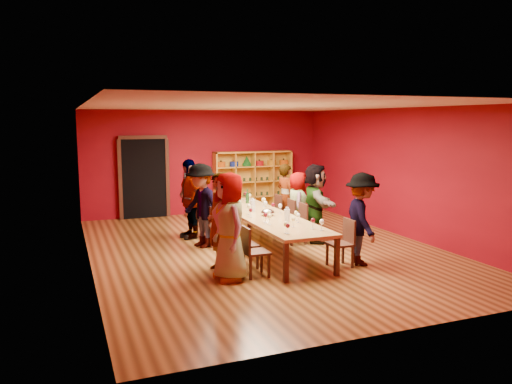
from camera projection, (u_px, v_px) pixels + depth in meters
room_shell at (264, 179)px, 10.37m from camera, size 7.10×9.10×3.04m
tasting_table at (264, 217)px, 10.49m from camera, size 1.10×4.50×0.75m
doorway at (144, 178)px, 13.86m from camera, size 1.40×0.17×2.30m
shelving_unit at (253, 178)px, 14.93m from camera, size 2.40×0.40×1.80m
chair_person_left_0 at (252, 249)px, 8.65m from camera, size 0.42×0.42×0.89m
person_left_0 at (230, 227)px, 8.44m from camera, size 0.54×0.93×1.85m
chair_person_left_1 at (241, 242)px, 9.15m from camera, size 0.42×0.42×0.89m
person_left_1 at (219, 222)px, 8.94m from camera, size 0.56×0.71×1.79m
chair_person_left_3 at (213, 223)px, 10.81m from camera, size 0.42×0.42×0.89m
person_left_3 at (201, 206)px, 10.66m from camera, size 0.84×1.26×1.80m
chair_person_left_4 at (202, 216)px, 11.63m from camera, size 0.42×0.42×0.89m
person_left_4 at (190, 199)px, 11.47m from camera, size 0.64×1.14×1.84m
chair_person_right_0 at (344, 240)px, 9.27m from camera, size 0.42×0.42×0.89m
person_right_0 at (362, 219)px, 9.35m from camera, size 0.76×1.21×1.75m
chair_person_right_2 at (299, 221)px, 11.02m from camera, size 0.42×0.42×0.89m
person_right_2 at (315, 203)px, 11.11m from camera, size 0.83×1.69×1.76m
chair_person_right_3 at (287, 216)px, 11.58m from camera, size 0.42×0.42×0.89m
person_right_3 at (298, 204)px, 11.64m from camera, size 0.65×0.84×1.52m
chair_person_right_4 at (274, 211)px, 12.28m from camera, size 0.42×0.42×0.89m
person_right_4 at (286, 197)px, 12.35m from camera, size 0.57×0.69×1.65m
wine_glass_0 at (251, 211)px, 10.15m from camera, size 0.08×0.08×0.19m
wine_glass_1 at (313, 221)px, 9.03m from camera, size 0.08×0.08×0.21m
wine_glass_2 at (264, 200)px, 11.39m from camera, size 0.08×0.08×0.21m
wine_glass_3 at (227, 198)px, 11.83m from camera, size 0.07×0.07×0.18m
wine_glass_4 at (269, 217)px, 9.40m from camera, size 0.09×0.09×0.21m
wine_glass_5 at (269, 213)px, 9.97m from camera, size 0.07×0.07×0.18m
wine_glass_6 at (265, 215)px, 9.58m from camera, size 0.08×0.08×0.20m
wine_glass_7 at (298, 216)px, 9.60m from camera, size 0.08×0.08×0.19m
wine_glass_8 at (288, 226)px, 8.64m from camera, size 0.07×0.07×0.19m
wine_glass_9 at (239, 203)px, 11.01m from camera, size 0.08×0.08×0.21m
wine_glass_10 at (250, 196)px, 12.18m from camera, size 0.07×0.07×0.18m
wine_glass_11 at (265, 204)px, 10.85m from camera, size 0.09×0.09×0.22m
wine_glass_12 at (235, 202)px, 11.18m from camera, size 0.08×0.08×0.21m
wine_glass_13 at (280, 206)px, 10.58m from camera, size 0.08×0.08×0.21m
wine_glass_14 at (236, 198)px, 11.69m from camera, size 0.08×0.08×0.20m
wine_glass_15 at (263, 200)px, 11.43m from camera, size 0.08×0.08×0.20m
wine_glass_16 at (273, 205)px, 10.70m from camera, size 0.08×0.08×0.21m
wine_glass_17 at (296, 213)px, 9.82m from camera, size 0.08×0.08×0.19m
wine_glass_18 at (293, 220)px, 9.21m from camera, size 0.08×0.08×0.19m
wine_glass_19 at (225, 196)px, 12.06m from camera, size 0.08×0.08×0.21m
wine_glass_20 at (249, 207)px, 10.44m from camera, size 0.09×0.09×0.22m
wine_glass_21 at (246, 194)px, 12.25m from camera, size 0.09×0.09×0.22m
wine_glass_22 at (286, 225)px, 8.68m from camera, size 0.09×0.09×0.22m
wine_glass_23 at (322, 222)px, 8.91m from camera, size 0.08×0.08×0.21m
spittoon_bowl at (268, 212)px, 10.32m from camera, size 0.28×0.28×0.16m
carafe_a at (253, 205)px, 10.80m from camera, size 0.12×0.12×0.29m
carafe_b at (287, 215)px, 9.75m from camera, size 0.13×0.13×0.28m
wine_bottle at (247, 198)px, 11.89m from camera, size 0.09×0.09×0.34m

